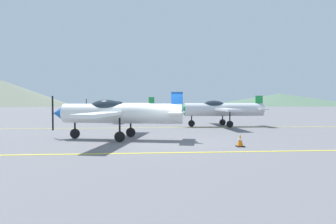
{
  "coord_description": "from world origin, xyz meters",
  "views": [
    {
      "loc": [
        -1.39,
        -15.01,
        2.07
      ],
      "look_at": [
        0.65,
        10.0,
        1.2
      ],
      "focal_mm": 30.84,
      "sensor_mm": 36.0,
      "label": 1
    }
  ],
  "objects_px": {
    "airplane_far": "(121,107)",
    "traffic_cone_front": "(240,140)",
    "airplane_near": "(117,113)",
    "car_sedan": "(159,111)",
    "airplane_mid": "(220,109)"
  },
  "relations": [
    {
      "from": "airplane_near",
      "to": "car_sedan",
      "type": "relative_size",
      "value": 2.0
    },
    {
      "from": "airplane_near",
      "to": "car_sedan",
      "type": "xyz_separation_m",
      "value": [
        3.69,
        25.35,
        -0.63
      ]
    },
    {
      "from": "airplane_far",
      "to": "car_sedan",
      "type": "relative_size",
      "value": 2.01
    },
    {
      "from": "airplane_far",
      "to": "car_sedan",
      "type": "bearing_deg",
      "value": 63.54
    },
    {
      "from": "airplane_far",
      "to": "airplane_near",
      "type": "bearing_deg",
      "value": -86.21
    },
    {
      "from": "airplane_near",
      "to": "airplane_mid",
      "type": "distance_m",
      "value": 11.11
    },
    {
      "from": "car_sedan",
      "to": "traffic_cone_front",
      "type": "relative_size",
      "value": 7.37
    },
    {
      "from": "airplane_mid",
      "to": "airplane_near",
      "type": "bearing_deg",
      "value": -135.6
    },
    {
      "from": "airplane_far",
      "to": "traffic_cone_front",
      "type": "distance_m",
      "value": 20.3
    },
    {
      "from": "airplane_near",
      "to": "airplane_mid",
      "type": "height_order",
      "value": "same"
    },
    {
      "from": "airplane_mid",
      "to": "car_sedan",
      "type": "height_order",
      "value": "airplane_mid"
    },
    {
      "from": "airplane_near",
      "to": "car_sedan",
      "type": "distance_m",
      "value": 25.63
    },
    {
      "from": "airplane_mid",
      "to": "airplane_far",
      "type": "distance_m",
      "value": 12.08
    },
    {
      "from": "airplane_near",
      "to": "car_sedan",
      "type": "bearing_deg",
      "value": 81.73
    },
    {
      "from": "airplane_near",
      "to": "airplane_mid",
      "type": "xyz_separation_m",
      "value": [
        7.94,
        7.77,
        0.0
      ]
    }
  ]
}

